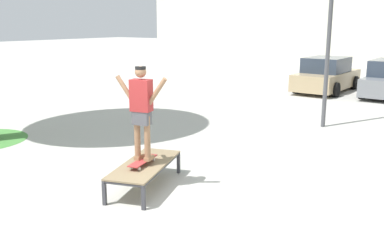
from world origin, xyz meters
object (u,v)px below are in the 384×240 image
at_px(skater, 142,107).
at_px(car_tan, 327,76).
at_px(skateboard, 143,161).
at_px(skate_box, 145,166).

height_order(skater, car_tan, skater).
height_order(skateboard, car_tan, car_tan).
xyz_separation_m(skateboard, car_tan, (-1.07, 13.31, 0.15)).
bearing_deg(skater, skate_box, 109.11).
height_order(skate_box, skateboard, skateboard).
bearing_deg(skate_box, skater, -70.89).
distance_m(skate_box, car_tan, 13.28).
height_order(skate_box, skater, skater).
relative_size(skate_box, skateboard, 2.48).
bearing_deg(skateboard, skate_box, 109.00).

